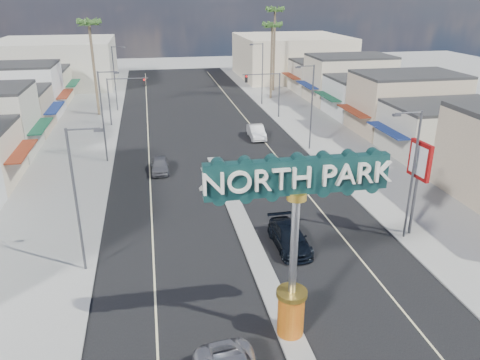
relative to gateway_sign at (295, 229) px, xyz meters
name	(u,v)px	position (x,y,z in m)	size (l,w,h in m)	color
ground	(212,156)	(0.00, 28.02, -5.93)	(160.00, 160.00, 0.00)	gray
road	(212,155)	(0.00, 28.02, -5.92)	(20.00, 120.00, 0.01)	black
median_island	(242,224)	(0.00, 12.02, -5.85)	(1.30, 30.00, 0.16)	gray
sidewalk_left	(72,164)	(-14.00, 28.02, -5.87)	(8.00, 120.00, 0.12)	gray
sidewalk_right	(339,147)	(14.00, 28.02, -5.87)	(8.00, 120.00, 0.12)	gray
storefront_row_right	(373,93)	(24.00, 41.02, -2.93)	(12.00, 42.00, 6.00)	#B7B29E
backdrop_far_left	(57,63)	(-22.00, 73.02, -1.93)	(20.00, 20.00, 8.00)	#B7B29E
backdrop_far_right	(291,57)	(22.00, 73.02, -1.93)	(20.00, 20.00, 8.00)	beige
gateway_sign	(295,229)	(0.00, 0.00, 0.00)	(8.20, 1.50, 9.15)	red
traffic_signal_left	(123,92)	(-9.18, 42.02, -1.65)	(5.09, 0.45, 6.00)	#47474C
traffic_signal_right	(266,87)	(9.18, 42.02, -1.65)	(5.09, 0.45, 6.00)	#47474C
streetlight_l_near	(78,194)	(-10.43, 8.02, -0.86)	(2.03, 0.22, 9.00)	#47474C
streetlight_l_mid	(104,112)	(-10.43, 28.02, -0.86)	(2.03, 0.22, 9.00)	#47474C
streetlight_l_far	(116,75)	(-10.43, 50.02, -0.86)	(2.03, 0.22, 9.00)	#47474C
streetlight_r_near	(411,170)	(10.43, 8.02, -0.86)	(2.03, 0.22, 9.00)	#47474C
streetlight_r_mid	(310,103)	(10.43, 28.02, -0.86)	(2.03, 0.22, 9.00)	#47474C
streetlight_r_far	(261,71)	(10.43, 50.02, -0.86)	(2.03, 0.22, 9.00)	#47474C
palm_left_far	(89,28)	(-13.00, 48.02, 5.57)	(2.60, 2.60, 13.10)	brown
palm_right_mid	(272,29)	(13.00, 54.02, 4.67)	(2.60, 2.60, 12.10)	brown
palm_right_far	(275,15)	(15.00, 60.02, 6.46)	(2.60, 2.60, 14.10)	brown
suv_right	(289,237)	(2.45, 8.36, -5.20)	(2.04, 5.02, 1.46)	black
car_parked_left	(160,165)	(-5.50, 24.25, -5.24)	(1.63, 4.06, 1.38)	slate
car_parked_right	(256,132)	(5.90, 33.21, -5.17)	(1.61, 4.63, 1.53)	silver
bank_pylon_sign	(419,166)	(11.22, 8.41, -0.76)	(0.46, 2.10, 6.67)	#47474C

